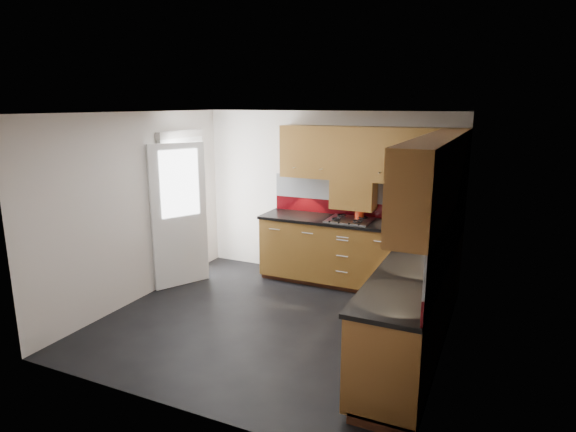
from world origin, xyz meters
The scene contains 14 objects.
room centered at (0.00, 0.00, 1.50)m, with size 4.00×3.80×2.64m.
base_cabinets centered at (1.07, 0.72, 0.44)m, with size 2.70×3.20×0.95m.
countertop centered at (1.05, 0.70, 0.92)m, with size 2.72×3.22×0.04m.
backsplash centered at (1.28, 0.93, 1.21)m, with size 2.70×3.20×0.54m.
upper_cabinets centered at (1.23, 0.78, 1.84)m, with size 2.50×3.20×0.72m.
extractor_hood centered at (0.45, 1.64, 1.28)m, with size 0.60×0.33×0.40m, color brown.
glass_cabinet centered at (1.71, 1.07, 1.87)m, with size 0.32×0.80×0.66m.
back_door centered at (-1.78, 0.75, 1.03)m, with size 0.42×1.19×2.04m.
gas_hob centered at (0.45, 1.47, 0.96)m, with size 0.59×0.52×0.05m.
utensil_pot centered at (0.54, 1.63, 1.04)m, with size 0.13×0.13×0.45m.
toaster centered at (1.33, 1.60, 1.02)m, with size 0.25×0.17×0.17m.
food_processor centered at (1.56, 1.08, 1.08)m, with size 0.18×0.18×0.30m.
paper_towel centered at (1.65, 0.55, 1.07)m, with size 0.12×0.12×0.26m, color white.
orange_cloth centered at (1.55, 0.79, 0.95)m, with size 0.16×0.13×0.02m, color #E54919.
Camera 1 is at (2.34, -4.65, 2.49)m, focal length 30.00 mm.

